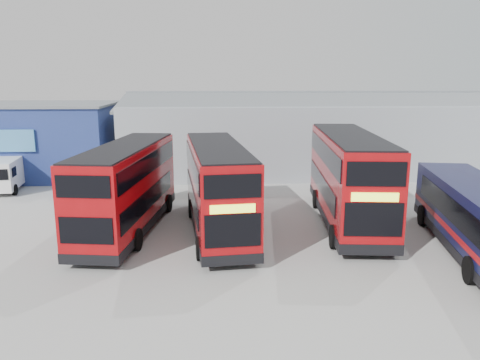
% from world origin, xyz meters
% --- Properties ---
extents(ground_plane, '(120.00, 120.00, 0.00)m').
position_xyz_m(ground_plane, '(0.00, 0.00, 0.00)').
color(ground_plane, '#989893').
rests_on(ground_plane, ground).
extents(office_block, '(12.30, 8.32, 5.12)m').
position_xyz_m(office_block, '(-14.00, 17.99, 2.58)').
color(office_block, navy).
rests_on(office_block, ground).
extents(maintenance_shed, '(30.50, 12.00, 5.89)m').
position_xyz_m(maintenance_shed, '(8.00, 20.00, 2.60)').
color(maintenance_shed, '#90969D').
rests_on(maintenance_shed, ground).
extents(double_decker_left, '(3.41, 9.64, 4.00)m').
position_xyz_m(double_decker_left, '(-4.54, 4.63, 1.99)').
color(double_decker_left, '#9C080D').
rests_on(double_decker_left, ground).
extents(double_decker_centre, '(3.33, 9.69, 4.02)m').
position_xyz_m(double_decker_centre, '(-0.43, 4.39, 2.00)').
color(double_decker_centre, '#9C080D').
rests_on(double_decker_centre, ground).
extents(double_decker_right, '(3.32, 10.40, 4.33)m').
position_xyz_m(double_decker_right, '(5.82, 5.43, 2.15)').
color(double_decker_right, '#9C080D').
rests_on(double_decker_right, ground).
extents(single_decker_blue, '(4.12, 10.54, 2.80)m').
position_xyz_m(single_decker_blue, '(9.82, 1.10, 1.39)').
color(single_decker_blue, '#0B1233').
rests_on(single_decker_blue, ground).
extents(panel_van, '(2.48, 4.80, 2.01)m').
position_xyz_m(panel_van, '(-13.74, 13.14, 1.12)').
color(panel_van, white).
rests_on(panel_van, ground).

